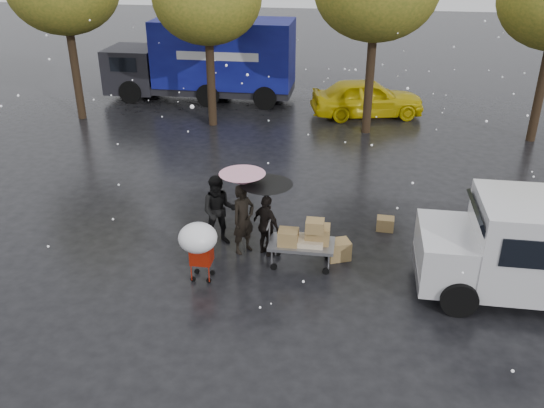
% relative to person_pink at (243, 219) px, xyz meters
% --- Properties ---
extents(ground, '(90.00, 90.00, 0.00)m').
position_rel_person_pink_xyz_m(ground, '(0.35, -0.57, -0.87)').
color(ground, black).
rests_on(ground, ground).
extents(person_pink, '(0.72, 0.75, 1.73)m').
position_rel_person_pink_xyz_m(person_pink, '(0.00, 0.00, 0.00)').
color(person_pink, black).
rests_on(person_pink, ground).
extents(person_middle, '(1.00, 0.85, 1.80)m').
position_rel_person_pink_xyz_m(person_middle, '(-0.67, 0.29, 0.03)').
color(person_middle, black).
rests_on(person_middle, ground).
extents(person_black, '(0.93, 0.87, 1.54)m').
position_rel_person_pink_xyz_m(person_black, '(0.57, -0.05, -0.10)').
color(person_black, black).
rests_on(person_black, ground).
extents(umbrella_pink, '(1.08, 1.08, 2.05)m').
position_rel_person_pink_xyz_m(umbrella_pink, '(-0.00, 0.00, 1.03)').
color(umbrella_pink, '#4C4C4C').
rests_on(umbrella_pink, ground).
extents(umbrella_black, '(1.21, 1.21, 1.84)m').
position_rel_person_pink_xyz_m(umbrella_black, '(0.57, -0.05, 0.83)').
color(umbrella_black, '#4C4C4C').
rests_on(umbrella_black, ground).
extents(vendor_cart, '(1.52, 0.80, 1.27)m').
position_rel_person_pink_xyz_m(vendor_cart, '(1.52, -0.41, -0.14)').
color(vendor_cart, slate).
rests_on(vendor_cart, ground).
extents(shopping_cart, '(0.84, 0.84, 1.46)m').
position_rel_person_pink_xyz_m(shopping_cart, '(-0.68, -1.48, 0.20)').
color(shopping_cart, '#A01A09').
rests_on(shopping_cart, ground).
extents(blue_truck, '(8.30, 2.60, 3.50)m').
position_rel_person_pink_xyz_m(blue_truck, '(-4.28, 12.96, 0.89)').
color(blue_truck, '#0B0C5B').
rests_on(blue_truck, ground).
extents(box_ground_near, '(0.64, 0.59, 0.47)m').
position_rel_person_pink_xyz_m(box_ground_near, '(2.28, 0.01, -0.63)').
color(box_ground_near, olive).
rests_on(box_ground_near, ground).
extents(box_ground_far, '(0.45, 0.36, 0.34)m').
position_rel_person_pink_xyz_m(box_ground_far, '(3.41, 1.63, -0.70)').
color(box_ground_far, olive).
rests_on(box_ground_far, ground).
extents(yellow_taxi, '(4.84, 2.85, 1.55)m').
position_rel_person_pink_xyz_m(yellow_taxi, '(2.85, 11.48, -0.09)').
color(yellow_taxi, '#D8BE0B').
rests_on(yellow_taxi, ground).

